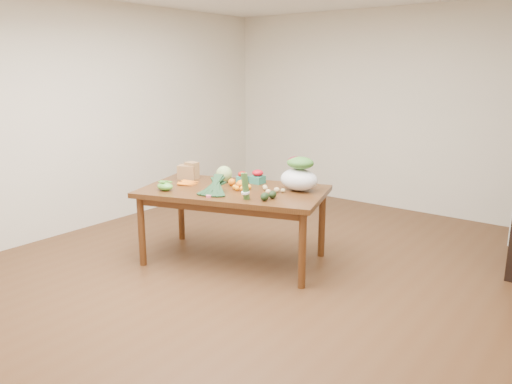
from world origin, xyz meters
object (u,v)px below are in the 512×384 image
Objects in this scene: dining_table at (234,225)px; paper_bag at (188,170)px; cabbage at (224,174)px; kale_bunch at (213,186)px; asparagus_bundle at (245,186)px; mandarin_cluster at (242,186)px; salad_bag at (299,175)px.

dining_table is 7.04× the size of paper_bag.
cabbage is 0.55m from kale_bunch.
cabbage reaches higher than dining_table.
cabbage reaches higher than kale_bunch.
dining_table is 10.50× the size of cabbage.
dining_table is 0.66m from asparagus_bundle.
dining_table is 0.57m from cabbage.
kale_bunch is at bearing -109.07° from dining_table.
paper_bag is at bearing -163.96° from cabbage.
asparagus_bundle is at bearing -10.80° from kale_bunch.
mandarin_cluster is (0.36, -0.15, -0.05)m from cabbage.
salad_bag is (0.83, 0.16, 0.06)m from cabbage.
dining_table is 0.83m from salad_bag.
paper_bag is 1.01× the size of asparagus_bundle.
paper_bag is 0.78m from mandarin_cluster.
mandarin_cluster is 0.57m from salad_bag.
paper_bag is 0.78m from kale_bunch.
asparagus_bundle is (1.05, -0.31, 0.04)m from paper_bag.
paper_bag reaches higher than kale_bunch.
dining_table is 0.42m from mandarin_cluster.
asparagus_bundle is at bearing -46.45° from mandarin_cluster.
asparagus_bundle reaches higher than dining_table.
paper_bag is at bearing -167.44° from salad_bag.
asparagus_bundle is (0.35, 0.05, 0.05)m from kale_bunch.
asparagus_bundle is 0.62m from salad_bag.
dining_table is 4.61× the size of salad_bag.
cabbage is 0.68× the size of asparagus_bundle.
salad_bag is (0.20, 0.59, 0.02)m from asparagus_bundle.
salad_bag reaches higher than cabbage.
kale_bunch is 1.03× the size of salad_bag.
paper_bag is 1.49× the size of cabbage.
dining_table is 0.54m from kale_bunch.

